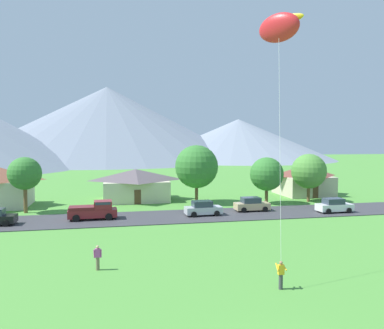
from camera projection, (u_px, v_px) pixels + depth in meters
road_strip at (169, 217)px, 43.62m from camera, size 160.00×7.78×0.08m
mountain_west_ridge at (107, 123)px, 173.54m from camera, size 126.48×126.48×32.63m
mountain_far_west_ridge at (238, 139)px, 172.53m from camera, size 84.95×84.95×18.12m
house_leftmost at (136, 184)px, 55.84m from camera, size 9.84×8.20×4.53m
house_right_center at (303, 180)px, 61.41m from camera, size 8.07×8.24×4.72m
tree_near_left at (267, 174)px, 52.57m from camera, size 4.59×4.59×6.40m
tree_left_of_center at (25, 174)px, 45.86m from camera, size 3.93×3.93×6.73m
tree_center at (309, 171)px, 54.30m from camera, size 4.91×4.91×6.80m
tree_right_of_center at (197, 167)px, 53.03m from camera, size 5.96×5.96×8.06m
parked_car_white_west_end at (334, 206)px, 46.15m from camera, size 4.21×2.10×1.68m
parked_car_tan_mid_west at (252, 204)px, 46.98m from camera, size 4.21×2.10×1.68m
parked_car_silver_east_end at (203, 208)px, 44.25m from camera, size 4.26×2.20×1.68m
pickup_truck_maroon_west_side at (94, 210)px, 42.08m from camera, size 5.26×2.45×1.99m
kite_flyer_with_kite at (279, 31)px, 26.35m from camera, size 3.51×6.62×17.48m
watcher_person at (98, 257)px, 25.80m from camera, size 0.56×0.24×1.68m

